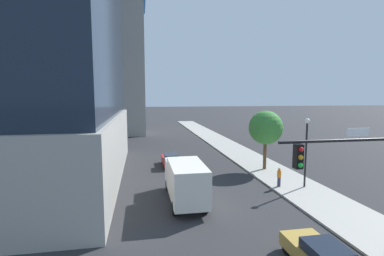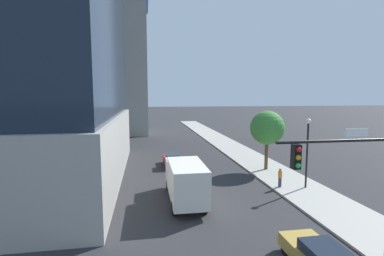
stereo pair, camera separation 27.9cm
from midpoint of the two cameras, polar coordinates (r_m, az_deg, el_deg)
name	(u,v)px [view 2 (the right image)]	position (r m, az deg, el deg)	size (l,w,h in m)	color
sidewalk	(275,174)	(30.63, 16.72, -8.82)	(4.78, 120.00, 0.15)	#9E9B93
construction_building	(111,56)	(63.37, -15.98, 13.88)	(23.40, 13.30, 39.57)	#9E9B93
traffic_light_pole	(354,173)	(14.62, 30.46, -7.76)	(5.84, 0.48, 6.67)	black
street_lamp	(308,143)	(26.03, 22.58, -2.79)	(0.44, 0.44, 5.98)	black
street_tree	(267,128)	(31.10, 15.18, 0.02)	(3.61, 3.61, 6.31)	brown
car_gold	(319,256)	(15.43, 24.70, -22.50)	(1.91, 4.02, 1.43)	#AD8938
car_red	(172,160)	(32.56, -3.88, -6.41)	(1.72, 4.30, 1.53)	red
box_truck	(185,179)	(21.64, -1.00, -10.29)	(2.44, 7.29, 3.18)	silver
pedestrian_orange_shirt	(280,177)	(26.07, 17.65, -9.49)	(0.34, 0.34, 1.64)	#38334C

